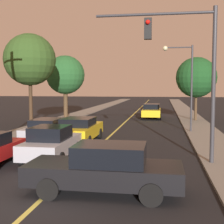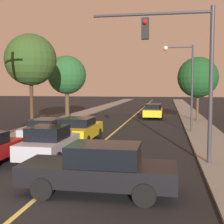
{
  "view_description": "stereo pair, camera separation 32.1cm",
  "coord_description": "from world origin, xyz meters",
  "px_view_note": "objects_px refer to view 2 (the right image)",
  "views": [
    {
      "loc": [
        3.55,
        -8.7,
        3.36
      ],
      "look_at": [
        0.0,
        13.0,
        1.6
      ],
      "focal_mm": 50.0,
      "sensor_mm": 36.0,
      "label": 1
    },
    {
      "loc": [
        3.86,
        -8.65,
        3.36
      ],
      "look_at": [
        0.0,
        13.0,
        1.6
      ],
      "focal_mm": 50.0,
      "sensor_mm": 36.0,
      "label": 2
    }
  ],
  "objects_px": {
    "tree_left_far": "(67,75)",
    "car_far_oncoming": "(153,111)",
    "car_crossing_right": "(100,168)",
    "streetlamp_right": "(184,75)",
    "tree_right_near": "(198,77)",
    "traffic_signal_mast": "(184,58)",
    "car_near_lane_second": "(78,129)",
    "tree_left_near": "(31,60)",
    "car_outer_lane_second": "(48,128)",
    "car_near_lane_front": "(49,143)"
  },
  "relations": [
    {
      "from": "traffic_signal_mast",
      "to": "car_crossing_right",
      "type": "bearing_deg",
      "value": -122.48
    },
    {
      "from": "car_far_oncoming",
      "to": "streetlamp_right",
      "type": "height_order",
      "value": "streetlamp_right"
    },
    {
      "from": "streetlamp_right",
      "to": "tree_right_near",
      "type": "height_order",
      "value": "streetlamp_right"
    },
    {
      "from": "tree_left_near",
      "to": "car_crossing_right",
      "type": "bearing_deg",
      "value": -58.4
    },
    {
      "from": "traffic_signal_mast",
      "to": "tree_left_near",
      "type": "height_order",
      "value": "tree_left_near"
    },
    {
      "from": "car_near_lane_front",
      "to": "traffic_signal_mast",
      "type": "xyz_separation_m",
      "value": [
        5.98,
        0.29,
        3.8
      ]
    },
    {
      "from": "car_far_oncoming",
      "to": "tree_left_near",
      "type": "height_order",
      "value": "tree_left_near"
    },
    {
      "from": "traffic_signal_mast",
      "to": "streetlamp_right",
      "type": "distance_m",
      "value": 9.7
    },
    {
      "from": "tree_left_near",
      "to": "tree_right_near",
      "type": "relative_size",
      "value": 1.22
    },
    {
      "from": "car_near_lane_front",
      "to": "car_crossing_right",
      "type": "distance_m",
      "value": 5.15
    },
    {
      "from": "tree_left_far",
      "to": "car_far_oncoming",
      "type": "bearing_deg",
      "value": 15.22
    },
    {
      "from": "traffic_signal_mast",
      "to": "streetlamp_right",
      "type": "bearing_deg",
      "value": 86.87
    },
    {
      "from": "car_outer_lane_second",
      "to": "tree_left_far",
      "type": "relative_size",
      "value": 0.79
    },
    {
      "from": "car_near_lane_front",
      "to": "car_outer_lane_second",
      "type": "bearing_deg",
      "value": 112.48
    },
    {
      "from": "car_crossing_right",
      "to": "tree_right_near",
      "type": "height_order",
      "value": "tree_right_near"
    },
    {
      "from": "car_near_lane_second",
      "to": "streetlamp_right",
      "type": "relative_size",
      "value": 0.79
    },
    {
      "from": "streetlamp_right",
      "to": "traffic_signal_mast",
      "type": "bearing_deg",
      "value": -93.13
    },
    {
      "from": "car_crossing_right",
      "to": "streetlamp_right",
      "type": "relative_size",
      "value": 0.78
    },
    {
      "from": "tree_left_far",
      "to": "tree_right_near",
      "type": "bearing_deg",
      "value": 1.35
    },
    {
      "from": "car_outer_lane_second",
      "to": "car_crossing_right",
      "type": "height_order",
      "value": "car_crossing_right"
    },
    {
      "from": "traffic_signal_mast",
      "to": "car_near_lane_front",
      "type": "bearing_deg",
      "value": -177.27
    },
    {
      "from": "car_near_lane_front",
      "to": "tree_left_near",
      "type": "bearing_deg",
      "value": 118.23
    },
    {
      "from": "streetlamp_right",
      "to": "tree_right_near",
      "type": "distance_m",
      "value": 8.05
    },
    {
      "from": "traffic_signal_mast",
      "to": "car_near_lane_second",
      "type": "bearing_deg",
      "value": 143.15
    },
    {
      "from": "car_near_lane_second",
      "to": "car_far_oncoming",
      "type": "xyz_separation_m",
      "value": [
        3.84,
        15.13,
        0.01
      ]
    },
    {
      "from": "car_near_lane_second",
      "to": "tree_left_near",
      "type": "distance_m",
      "value": 9.19
    },
    {
      "from": "car_outer_lane_second",
      "to": "tree_right_near",
      "type": "bearing_deg",
      "value": 49.33
    },
    {
      "from": "car_far_oncoming",
      "to": "tree_left_near",
      "type": "relative_size",
      "value": 0.59
    },
    {
      "from": "tree_right_near",
      "to": "car_crossing_right",
      "type": "bearing_deg",
      "value": -102.75
    },
    {
      "from": "car_near_lane_front",
      "to": "streetlamp_right",
      "type": "xyz_separation_m",
      "value": [
        6.51,
        9.96,
        3.45
      ]
    },
    {
      "from": "car_outer_lane_second",
      "to": "streetlamp_right",
      "type": "distance_m",
      "value": 10.47
    },
    {
      "from": "tree_left_far",
      "to": "traffic_signal_mast",
      "type": "bearing_deg",
      "value": -57.69
    },
    {
      "from": "car_near_lane_front",
      "to": "traffic_signal_mast",
      "type": "distance_m",
      "value": 7.09
    },
    {
      "from": "car_near_lane_second",
      "to": "tree_left_near",
      "type": "xyz_separation_m",
      "value": [
        -5.55,
        5.57,
        4.75
      ]
    },
    {
      "from": "car_far_oncoming",
      "to": "tree_left_near",
      "type": "xyz_separation_m",
      "value": [
        -9.39,
        -9.56,
        4.74
      ]
    },
    {
      "from": "car_near_lane_second",
      "to": "traffic_signal_mast",
      "type": "distance_m",
      "value": 8.39
    },
    {
      "from": "car_far_oncoming",
      "to": "streetlamp_right",
      "type": "relative_size",
      "value": 0.7
    },
    {
      "from": "car_near_lane_second",
      "to": "car_outer_lane_second",
      "type": "height_order",
      "value": "car_near_lane_second"
    },
    {
      "from": "streetlamp_right",
      "to": "tree_left_near",
      "type": "relative_size",
      "value": 0.84
    },
    {
      "from": "traffic_signal_mast",
      "to": "tree_right_near",
      "type": "bearing_deg",
      "value": 82.79
    },
    {
      "from": "car_near_lane_second",
      "to": "traffic_signal_mast",
      "type": "height_order",
      "value": "traffic_signal_mast"
    },
    {
      "from": "car_outer_lane_second",
      "to": "tree_left_far",
      "type": "xyz_separation_m",
      "value": [
        -2.6,
        11.93,
        3.89
      ]
    },
    {
      "from": "car_crossing_right",
      "to": "car_near_lane_second",
      "type": "bearing_deg",
      "value": 20.44
    },
    {
      "from": "car_near_lane_front",
      "to": "tree_left_far",
      "type": "xyz_separation_m",
      "value": [
        -4.92,
        17.52,
        3.79
      ]
    },
    {
      "from": "car_outer_lane_second",
      "to": "traffic_signal_mast",
      "type": "distance_m",
      "value": 10.59
    },
    {
      "from": "tree_left_near",
      "to": "tree_left_far",
      "type": "xyz_separation_m",
      "value": [
        0.64,
        7.18,
        -0.95
      ]
    },
    {
      "from": "car_crossing_right",
      "to": "tree_left_near",
      "type": "relative_size",
      "value": 0.65
    },
    {
      "from": "car_outer_lane_second",
      "to": "tree_right_near",
      "type": "relative_size",
      "value": 0.83
    },
    {
      "from": "car_near_lane_front",
      "to": "car_outer_lane_second",
      "type": "distance_m",
      "value": 6.05
    },
    {
      "from": "car_near_lane_second",
      "to": "tree_left_near",
      "type": "relative_size",
      "value": 0.66
    }
  ]
}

